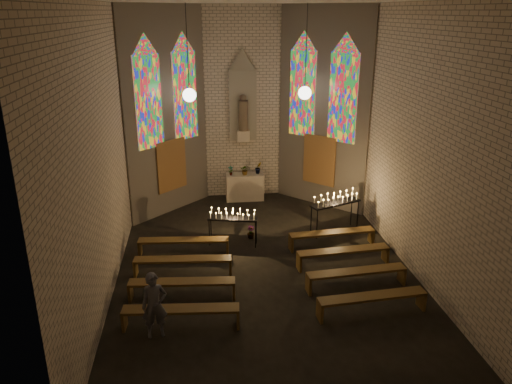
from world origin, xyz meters
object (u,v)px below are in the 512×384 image
at_px(aisle_flower_pot, 251,232).
at_px(altar, 245,187).
at_px(votive_stand_left, 233,216).
at_px(visitor, 154,305).
at_px(votive_stand_right, 336,200).

bearing_deg(aisle_flower_pot, altar, 87.50).
distance_m(aisle_flower_pot, votive_stand_left, 1.03).
bearing_deg(votive_stand_left, visitor, -102.52).
relative_size(votive_stand_right, visitor, 1.14).
bearing_deg(aisle_flower_pot, visitor, -118.94).
distance_m(altar, votive_stand_left, 3.95).
bearing_deg(visitor, votive_stand_right, 32.35).
bearing_deg(visitor, votive_stand_left, 54.90).
xyz_separation_m(aisle_flower_pot, visitor, (-2.62, -4.74, 0.56)).
xyz_separation_m(altar, votive_stand_right, (2.59, -3.30, 0.59)).
height_order(altar, visitor, visitor).
distance_m(aisle_flower_pot, votive_stand_right, 2.89).
relative_size(aisle_flower_pot, visitor, 0.26).
bearing_deg(votive_stand_left, altar, 91.65).
xyz_separation_m(altar, aisle_flower_pot, (-0.15, -3.46, -0.30)).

